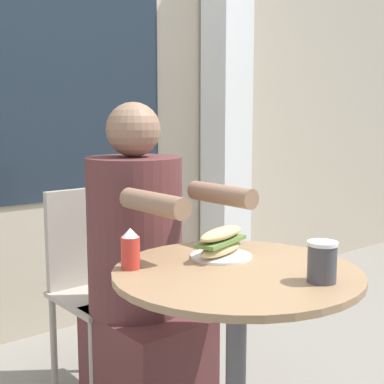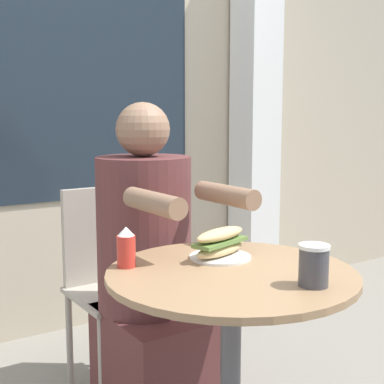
% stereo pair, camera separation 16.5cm
% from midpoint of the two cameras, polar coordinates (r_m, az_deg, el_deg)
% --- Properties ---
extents(storefront_wall, '(8.00, 0.09, 2.80)m').
position_cam_midpoint_polar(storefront_wall, '(2.92, -20.15, 12.08)').
color(storefront_wall, '#B7A88E').
rests_on(storefront_wall, ground_plane).
extents(lattice_pillar, '(0.23, 0.23, 2.40)m').
position_cam_midpoint_polar(lattice_pillar, '(3.43, 2.32, 8.54)').
color(lattice_pillar, silver).
rests_on(lattice_pillar, ground_plane).
extents(cafe_table, '(0.71, 0.71, 0.74)m').
position_cam_midpoint_polar(cafe_table, '(1.60, 1.71, -15.15)').
color(cafe_table, '#997551').
rests_on(cafe_table, ground_plane).
extents(diner_chair, '(0.39, 0.39, 0.87)m').
position_cam_midpoint_polar(diner_chair, '(2.33, -12.33, -8.36)').
color(diner_chair, '#ADA393').
rests_on(diner_chair, ground_plane).
extents(seated_diner, '(0.36, 0.64, 1.23)m').
position_cam_midpoint_polar(seated_diner, '(2.04, -7.81, -10.35)').
color(seated_diner, brown).
rests_on(seated_diner, ground_plane).
extents(sandwich_on_plate, '(0.22, 0.19, 0.09)m').
position_cam_midpoint_polar(sandwich_on_plate, '(1.65, 0.27, -5.63)').
color(sandwich_on_plate, white).
rests_on(sandwich_on_plate, cafe_table).
extents(drink_cup, '(0.08, 0.08, 0.11)m').
position_cam_midpoint_polar(drink_cup, '(1.43, 10.51, -7.36)').
color(drink_cup, '#424247').
rests_on(drink_cup, cafe_table).
extents(condiment_bottle, '(0.05, 0.05, 0.12)m').
position_cam_midpoint_polar(condiment_bottle, '(1.55, -9.65, -6.07)').
color(condiment_bottle, red).
rests_on(condiment_bottle, cafe_table).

